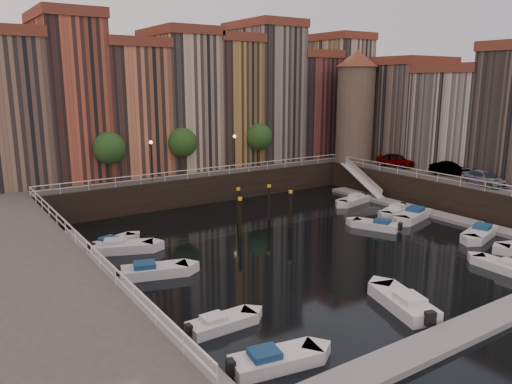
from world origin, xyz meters
TOP-DOWN VIEW (x-y plane):
  - ground at (0.00, 0.00)m, footprint 200.00×200.00m
  - quay_far at (0.00, 26.00)m, footprint 80.00×20.00m
  - quay_right at (28.00, -2.00)m, footprint 20.00×36.00m
  - dock_left at (-16.20, -1.00)m, footprint 2.00×28.00m
  - dock_right at (16.20, -1.00)m, footprint 2.00×28.00m
  - dock_near at (0.00, -17.00)m, footprint 30.00×2.00m
  - mountains at (1.72, 110.00)m, footprint 145.00×100.00m
  - far_terrace at (3.31, 23.50)m, footprint 48.70×10.30m
  - right_terrace at (26.50, 3.80)m, footprint 9.30×24.30m
  - corner_tower at (20.00, 14.50)m, footprint 5.20×5.20m
  - promenade_trees at (-1.33, 18.20)m, footprint 21.20×3.20m
  - street_lamps at (-1.00, 17.20)m, footprint 10.36×0.36m
  - railings at (0.00, 4.88)m, footprint 36.08×34.04m
  - gangway at (17.10, 10.00)m, footprint 2.78×8.32m
  - mooring_pilings at (-0.42, 5.53)m, footprint 5.61×3.98m
  - boat_left_0 at (-12.79, -13.98)m, footprint 4.73×2.40m
  - boat_left_1 at (-13.02, -9.34)m, footprint 4.09×1.53m
  - boat_left_2 at (-13.23, -0.23)m, footprint 4.97×2.99m
  - boat_left_3 at (-13.38, 5.81)m, footprint 5.04×3.41m
  - boat_left_4 at (-13.49, 7.44)m, footprint 4.29×2.86m
  - boat_right_1 at (13.51, -7.62)m, footprint 5.02×2.98m
  - boat_right_2 at (13.35, -0.62)m, footprint 5.39×3.19m
  - boat_right_3 at (13.32, 1.57)m, footprint 4.58×2.83m
  - boat_right_4 at (13.11, 7.19)m, footprint 4.72×2.52m
  - boat_near_1 at (-2.88, -13.29)m, footprint 3.23×5.36m
  - boat_near_3 at (7.82, -13.05)m, footprint 1.61×4.22m
  - car_a at (21.30, 8.69)m, footprint 2.70×4.92m
  - car_b at (21.84, 1.40)m, footprint 3.01×4.85m
  - car_c at (20.14, -3.47)m, footprint 2.69×5.06m
  - boat_extra_748 at (8.07, -0.94)m, footprint 3.24×4.45m

SIDE VIEW (x-z plane):
  - ground at x=0.00m, z-range 0.00..0.00m
  - dock_left at x=-16.20m, z-range 0.00..0.35m
  - dock_right at x=16.20m, z-range 0.00..0.35m
  - dock_near at x=0.00m, z-range 0.00..0.35m
  - boat_left_1 at x=-13.02m, z-range -0.15..0.78m
  - boat_near_3 at x=7.82m, z-range -0.16..0.81m
  - boat_left_4 at x=-13.49m, z-range -0.16..0.81m
  - boat_extra_748 at x=8.07m, z-range -0.17..0.85m
  - boat_right_3 at x=13.32m, z-range -0.17..0.86m
  - boat_right_4 at x=13.11m, z-range -0.17..0.88m
  - boat_left_0 at x=-12.79m, z-range -0.17..0.89m
  - boat_left_2 at x=-13.23m, z-range -0.18..0.93m
  - boat_right_1 at x=13.51m, z-range -0.18..0.94m
  - boat_left_3 at x=-13.38m, z-range -0.19..0.95m
  - boat_near_1 at x=-2.88m, z-range -0.20..1.01m
  - boat_right_2 at x=13.35m, z-range -0.20..1.01m
  - quay_far at x=0.00m, z-range 0.00..3.00m
  - quay_right at x=28.00m, z-range 0.00..3.00m
  - mooring_pilings at x=-0.42m, z-range -0.24..3.54m
  - gangway at x=17.10m, z-range 0.05..3.78m
  - car_c at x=20.14m, z-range 3.00..4.40m
  - car_b at x=21.84m, z-range 3.00..4.51m
  - railings at x=0.00m, z-range 3.53..4.05m
  - car_a at x=21.30m, z-range 3.00..4.59m
  - street_lamps at x=-1.00m, z-range 3.81..7.99m
  - promenade_trees at x=-1.33m, z-range 3.98..9.18m
  - mountains at x=1.72m, z-range -1.08..16.92m
  - right_terrace at x=26.50m, z-range 2.56..16.56m
  - corner_tower at x=20.00m, z-range 3.29..17.09m
  - far_terrace at x=3.31m, z-range 2.20..19.70m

